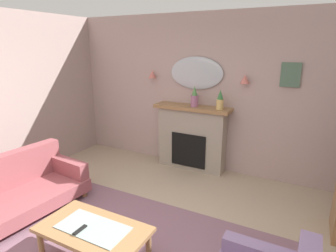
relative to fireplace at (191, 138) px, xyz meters
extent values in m
cube|color=#B29993|center=(0.39, 0.22, 0.79)|extent=(6.58, 0.10, 2.71)
cube|color=gray|center=(0.00, 0.01, -0.02)|extent=(1.20, 0.28, 1.10)
cube|color=black|center=(0.00, -0.09, -0.19)|extent=(0.64, 0.12, 0.60)
cube|color=olive|center=(0.00, -0.01, 0.56)|extent=(1.36, 0.36, 0.06)
cylinder|color=#9E6084|center=(0.05, -0.03, 0.69)|extent=(0.13, 0.13, 0.19)
cone|color=#4C8447|center=(0.05, -0.03, 0.86)|extent=(0.10, 0.10, 0.16)
cylinder|color=tan|center=(0.50, -0.03, 0.67)|extent=(0.12, 0.12, 0.17)
cone|color=#38753D|center=(0.50, -0.03, 0.84)|extent=(0.10, 0.10, 0.16)
ellipsoid|color=#B2BCC6|center=(0.00, 0.14, 1.14)|extent=(0.96, 0.06, 0.56)
cone|color=#D17066|center=(-0.85, 0.09, 1.09)|extent=(0.14, 0.14, 0.14)
cone|color=#D17066|center=(0.85, 0.09, 1.09)|extent=(0.14, 0.14, 0.14)
cube|color=#4C6B56|center=(1.50, 0.15, 1.18)|extent=(0.28, 0.03, 0.36)
cube|color=olive|center=(0.07, -2.65, -0.15)|extent=(1.10, 0.60, 0.04)
cube|color=#8C9E99|center=(0.07, -2.65, -0.13)|extent=(0.72, 0.36, 0.01)
cylinder|color=olive|center=(-0.42, -2.89, -0.37)|extent=(0.06, 0.06, 0.40)
cylinder|color=olive|center=(-0.42, -2.41, -0.37)|extent=(0.06, 0.06, 0.40)
cylinder|color=olive|center=(0.56, -2.41, -0.37)|extent=(0.06, 0.06, 0.40)
cube|color=black|center=(0.00, -2.75, -0.12)|extent=(0.04, 0.16, 0.02)
cube|color=#934C51|center=(-1.40, -2.43, -0.38)|extent=(0.99, 1.77, 0.18)
cube|color=#934C51|center=(-1.75, -2.40, -0.05)|extent=(0.34, 1.71, 0.48)
cube|color=#934C51|center=(-1.33, -1.65, -0.17)|extent=(0.77, 0.23, 0.24)
cylinder|color=olive|center=(-0.99, -1.69, -0.52)|extent=(0.07, 0.07, 0.10)
cylinder|color=olive|center=(-1.67, -1.63, -0.52)|extent=(0.07, 0.07, 0.10)
camera|label=1|loc=(1.82, -4.39, 1.60)|focal=29.79mm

